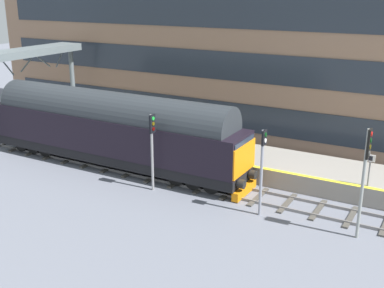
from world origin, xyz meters
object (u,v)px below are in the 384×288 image
(platform_number_sign, at_px, (370,165))
(waiting_passenger, at_px, (162,122))
(signal_post_mid, at_px, (262,163))
(signal_post_far, at_px, (152,142))
(signal_post_near, at_px, (365,169))
(diesel_locomotive, at_px, (112,128))

(platform_number_sign, height_order, waiting_passenger, platform_number_sign)
(signal_post_mid, xyz_separation_m, signal_post_far, (0.00, 6.19, 0.06))
(signal_post_near, height_order, signal_post_far, signal_post_near)
(signal_post_mid, relative_size, signal_post_far, 1.01)
(diesel_locomotive, xyz_separation_m, signal_post_far, (-1.82, -4.17, 0.25))
(signal_post_near, distance_m, waiting_passenger, 15.23)
(signal_post_far, distance_m, waiting_passenger, 6.76)
(signal_post_near, height_order, signal_post_mid, signal_post_near)
(signal_post_mid, height_order, platform_number_sign, signal_post_mid)
(signal_post_far, xyz_separation_m, platform_number_sign, (3.79, -10.39, -0.61))
(signal_post_near, xyz_separation_m, signal_post_far, (0.00, 10.77, -0.50))
(signal_post_near, bearing_deg, platform_number_sign, 5.67)
(diesel_locomotive, bearing_deg, waiting_passenger, -13.11)
(platform_number_sign, bearing_deg, signal_post_mid, 132.07)
(diesel_locomotive, xyz_separation_m, signal_post_near, (-1.82, -14.94, 0.75))
(diesel_locomotive, distance_m, signal_post_mid, 10.52)
(diesel_locomotive, height_order, signal_post_far, diesel_locomotive)
(signal_post_far, bearing_deg, signal_post_near, -90.00)
(signal_post_far, distance_m, platform_number_sign, 11.08)
(signal_post_near, relative_size, waiting_passenger, 3.03)
(waiting_passenger, bearing_deg, signal_post_near, 176.64)
(signal_post_near, xyz_separation_m, platform_number_sign, (3.79, 0.38, -1.11))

